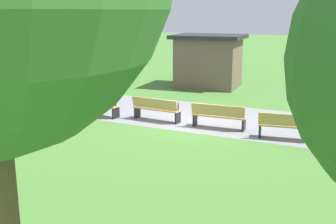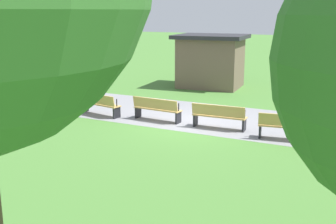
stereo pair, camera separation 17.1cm
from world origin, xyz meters
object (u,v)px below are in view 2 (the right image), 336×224
(bench_5, at_px, (157,109))
(bench_3, at_px, (43,100))
(kiosk, at_px, (211,60))
(bench_6, at_px, (219,116))
(bench_4, at_px, (99,104))
(bench_7, at_px, (289,126))

(bench_5, bearing_deg, bench_3, -167.27)
(bench_3, bearing_deg, bench_5, 25.53)
(bench_3, distance_m, kiosk, 9.50)
(bench_5, distance_m, bench_6, 2.47)
(bench_4, bearing_deg, bench_5, 15.95)
(bench_6, bearing_deg, bench_5, 176.80)
(bench_3, distance_m, bench_7, 9.80)
(bench_7, bearing_deg, bench_6, 164.05)
(bench_3, height_order, bench_4, same)
(bench_3, height_order, bench_5, same)
(bench_5, xyz_separation_m, bench_7, (4.92, -0.27, 0.00))
(kiosk, bearing_deg, bench_5, -88.89)
(bench_6, xyz_separation_m, bench_7, (2.45, -0.27, 0.00))
(bench_3, distance_m, bench_6, 7.38)
(bench_7, xyz_separation_m, kiosk, (-5.78, 8.02, 0.96))
(bench_3, relative_size, bench_5, 1.02)
(bench_4, distance_m, kiosk, 8.23)
(bench_6, distance_m, bench_7, 2.47)
(bench_4, distance_m, bench_6, 4.93)
(bench_3, xyz_separation_m, bench_6, (7.33, 0.82, 0.00))
(bench_3, relative_size, bench_7, 1.00)
(bench_5, height_order, bench_6, same)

